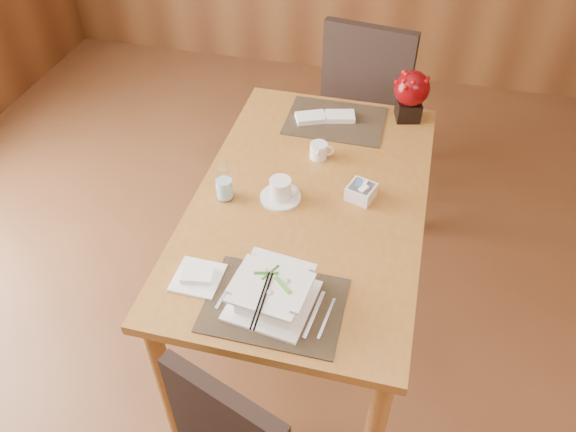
% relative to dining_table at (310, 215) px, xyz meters
% --- Properties ---
extents(ground, '(6.00, 6.00, 0.00)m').
position_rel_dining_table_xyz_m(ground, '(0.00, -0.60, -0.65)').
color(ground, brown).
rests_on(ground, ground).
extents(dining_table, '(0.90, 1.50, 0.75)m').
position_rel_dining_table_xyz_m(dining_table, '(0.00, 0.00, 0.00)').
color(dining_table, '#A36A2D').
rests_on(dining_table, ground).
extents(placemat_near, '(0.45, 0.33, 0.01)m').
position_rel_dining_table_xyz_m(placemat_near, '(0.00, -0.55, 0.10)').
color(placemat_near, black).
rests_on(placemat_near, dining_table).
extents(placemat_far, '(0.45, 0.33, 0.01)m').
position_rel_dining_table_xyz_m(placemat_far, '(0.00, 0.55, 0.10)').
color(placemat_far, black).
rests_on(placemat_far, dining_table).
extents(soup_setting, '(0.29, 0.29, 0.11)m').
position_rel_dining_table_xyz_m(soup_setting, '(-0.01, -0.54, 0.15)').
color(soup_setting, white).
rests_on(soup_setting, dining_table).
extents(coffee_cup, '(0.16, 0.16, 0.09)m').
position_rel_dining_table_xyz_m(coffee_cup, '(-0.11, -0.03, 0.14)').
color(coffee_cup, white).
rests_on(coffee_cup, dining_table).
extents(water_glass, '(0.09, 0.09, 0.16)m').
position_rel_dining_table_xyz_m(water_glass, '(-0.33, -0.08, 0.18)').
color(water_glass, white).
rests_on(water_glass, dining_table).
extents(creamer_jug, '(0.11, 0.11, 0.07)m').
position_rel_dining_table_xyz_m(creamer_jug, '(-0.02, 0.26, 0.13)').
color(creamer_jug, white).
rests_on(creamer_jug, dining_table).
extents(sugar_caddy, '(0.12, 0.12, 0.06)m').
position_rel_dining_table_xyz_m(sugar_caddy, '(0.19, 0.05, 0.13)').
color(sugar_caddy, white).
rests_on(sugar_caddy, dining_table).
extents(berry_decor, '(0.16, 0.16, 0.24)m').
position_rel_dining_table_xyz_m(berry_decor, '(0.32, 0.66, 0.23)').
color(berry_decor, black).
rests_on(berry_decor, dining_table).
extents(napkins_far, '(0.29, 0.18, 0.02)m').
position_rel_dining_table_xyz_m(napkins_far, '(-0.04, 0.55, 0.11)').
color(napkins_far, white).
rests_on(napkins_far, dining_table).
extents(bread_plate, '(0.16, 0.16, 0.01)m').
position_rel_dining_table_xyz_m(bread_plate, '(-0.28, -0.50, 0.10)').
color(bread_plate, white).
rests_on(bread_plate, dining_table).
extents(far_chair, '(0.55, 0.56, 1.05)m').
position_rel_dining_table_xyz_m(far_chair, '(0.10, 1.07, -0.06)').
color(far_chair, black).
rests_on(far_chair, ground).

